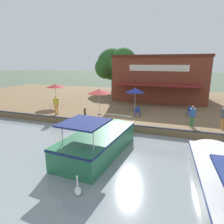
{
  "coord_description": "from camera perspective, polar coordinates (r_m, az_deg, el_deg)",
  "views": [
    {
      "loc": [
        14.34,
        4.89,
        5.35
      ],
      "look_at": [
        -1.0,
        -0.56,
        1.3
      ],
      "focal_mm": 32.0,
      "sensor_mm": 36.0,
      "label": 1
    }
  ],
  "objects": [
    {
      "name": "ground_plane",
      "position": [
        16.07,
        0.68,
        -5.48
      ],
      "size": [
        220.0,
        220.0,
        0.0
      ],
      "primitive_type": "plane",
      "color": "#4C5B47"
    },
    {
      "name": "quay_deck",
      "position": [
        26.3,
        8.49,
        2.75
      ],
      "size": [
        22.0,
        56.0,
        0.6
      ],
      "primitive_type": "cube",
      "color": "brown",
      "rests_on": "ground"
    },
    {
      "name": "quay_edge_fender",
      "position": [
        15.95,
        0.81,
        -3.16
      ],
      "size": [
        0.2,
        50.4,
        0.1
      ],
      "primitive_type": "cube",
      "color": "#2D2D33",
      "rests_on": "quay_deck"
    },
    {
      "name": "waterfront_restaurant",
      "position": [
        27.79,
        13.91,
        9.59
      ],
      "size": [
        9.84,
        11.37,
        5.64
      ],
      "color": "brown",
      "rests_on": "quay_deck"
    },
    {
      "name": "patio_umbrella_mid_patio_right",
      "position": [
        23.1,
        -15.91,
        7.22
      ],
      "size": [
        2.02,
        2.02,
        2.47
      ],
      "color": "#B7B7B7",
      "rests_on": "quay_deck"
    },
    {
      "name": "patio_umbrella_far_corner",
      "position": [
        18.4,
        -3.6,
        5.9
      ],
      "size": [
        2.21,
        2.21,
        2.42
      ],
      "color": "#B7B7B7",
      "rests_on": "quay_deck"
    },
    {
      "name": "patio_umbrella_back_row",
      "position": [
        20.16,
        6.64,
        6.17
      ],
      "size": [
        1.88,
        1.88,
        2.31
      ],
      "color": "#B7B7B7",
      "rests_on": "quay_deck"
    },
    {
      "name": "cafe_chair_beside_entrance",
      "position": [
        18.13,
        7.34,
        0.22
      ],
      "size": [
        0.57,
        0.57,
        0.85
      ],
      "color": "navy",
      "rests_on": "quay_deck"
    },
    {
      "name": "cafe_chair_mid_patio",
      "position": [
        19.49,
        21.46,
        0.32
      ],
      "size": [
        0.46,
        0.46,
        0.85
      ],
      "color": "navy",
      "rests_on": "quay_deck"
    },
    {
      "name": "person_mid_patio",
      "position": [
        16.23,
        22.01,
        -0.44
      ],
      "size": [
        0.45,
        0.45,
        1.61
      ],
      "color": "#337547",
      "rests_on": "quay_deck"
    },
    {
      "name": "person_near_entrance",
      "position": [
        19.3,
        -15.72,
        2.69
      ],
      "size": [
        0.51,
        0.51,
        1.81
      ],
      "color": "orange",
      "rests_on": "quay_deck"
    },
    {
      "name": "motorboat_far_downstream",
      "position": [
        12.52,
        -2.65,
        -7.55
      ],
      "size": [
        7.23,
        3.01,
        2.34
      ],
      "color": "#287047",
      "rests_on": "river_water"
    },
    {
      "name": "mooring_post",
      "position": [
        17.11,
        -7.74,
        -0.55
      ],
      "size": [
        0.22,
        0.22,
        0.98
      ],
      "color": "#473323",
      "rests_on": "quay_deck"
    },
    {
      "name": "swan",
      "position": [
        8.96,
        -9.75,
        -21.11
      ],
      "size": [
        0.62,
        0.54,
        0.69
      ],
      "color": "white",
      "rests_on": "river_water"
    },
    {
      "name": "tree_upstream_bank",
      "position": [
        32.18,
        2.92,
        14.19
      ],
      "size": [
        4.22,
        4.02,
        7.0
      ],
      "color": "brown",
      "rests_on": "quay_deck"
    },
    {
      "name": "tree_downstream_bank",
      "position": [
        33.6,
        -0.3,
        13.22
      ],
      "size": [
        5.4,
        5.14,
        7.01
      ],
      "color": "brown",
      "rests_on": "quay_deck"
    }
  ]
}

